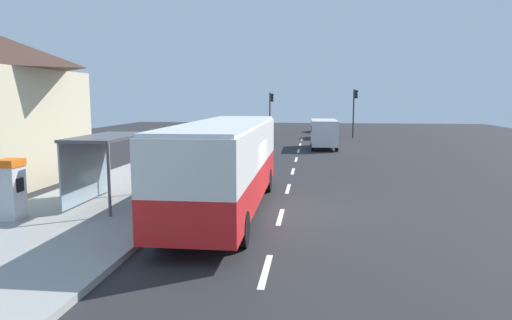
% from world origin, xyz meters
% --- Properties ---
extents(ground_plane, '(56.00, 92.00, 0.04)m').
position_xyz_m(ground_plane, '(0.00, 14.00, -0.02)').
color(ground_plane, '#262628').
extents(sidewalk_platform, '(6.20, 30.00, 0.18)m').
position_xyz_m(sidewalk_platform, '(-6.40, 2.00, 0.09)').
color(sidewalk_platform, '#999993').
rests_on(sidewalk_platform, ground).
extents(lane_stripe_seg_0, '(0.16, 2.20, 0.01)m').
position_xyz_m(lane_stripe_seg_0, '(0.25, -6.00, 0.01)').
color(lane_stripe_seg_0, silver).
rests_on(lane_stripe_seg_0, ground).
extents(lane_stripe_seg_1, '(0.16, 2.20, 0.01)m').
position_xyz_m(lane_stripe_seg_1, '(0.25, -1.00, 0.01)').
color(lane_stripe_seg_1, silver).
rests_on(lane_stripe_seg_1, ground).
extents(lane_stripe_seg_2, '(0.16, 2.20, 0.01)m').
position_xyz_m(lane_stripe_seg_2, '(0.25, 4.00, 0.01)').
color(lane_stripe_seg_2, silver).
rests_on(lane_stripe_seg_2, ground).
extents(lane_stripe_seg_3, '(0.16, 2.20, 0.01)m').
position_xyz_m(lane_stripe_seg_3, '(0.25, 9.00, 0.01)').
color(lane_stripe_seg_3, silver).
rests_on(lane_stripe_seg_3, ground).
extents(lane_stripe_seg_4, '(0.16, 2.20, 0.01)m').
position_xyz_m(lane_stripe_seg_4, '(0.25, 14.00, 0.01)').
color(lane_stripe_seg_4, silver).
rests_on(lane_stripe_seg_4, ground).
extents(lane_stripe_seg_5, '(0.16, 2.20, 0.01)m').
position_xyz_m(lane_stripe_seg_5, '(0.25, 19.00, 0.01)').
color(lane_stripe_seg_5, silver).
rests_on(lane_stripe_seg_5, ground).
extents(lane_stripe_seg_6, '(0.16, 2.20, 0.01)m').
position_xyz_m(lane_stripe_seg_6, '(0.25, 24.00, 0.01)').
color(lane_stripe_seg_6, silver).
rests_on(lane_stripe_seg_6, ground).
extents(lane_stripe_seg_7, '(0.16, 2.20, 0.01)m').
position_xyz_m(lane_stripe_seg_7, '(0.25, 29.00, 0.01)').
color(lane_stripe_seg_7, silver).
rests_on(lane_stripe_seg_7, ground).
extents(bus, '(2.60, 11.03, 3.21)m').
position_xyz_m(bus, '(-1.71, -0.60, 1.84)').
color(bus, red).
rests_on(bus, ground).
extents(white_van, '(2.13, 5.25, 2.30)m').
position_xyz_m(white_van, '(2.20, 21.13, 1.34)').
color(white_van, silver).
rests_on(white_van, ground).
extents(sedan_near, '(1.90, 4.43, 1.52)m').
position_xyz_m(sedan_near, '(2.30, 30.70, 0.79)').
color(sedan_near, '#A51919').
rests_on(sedan_near, ground).
extents(sedan_far, '(1.88, 4.42, 1.52)m').
position_xyz_m(sedan_far, '(2.30, 39.87, 0.79)').
color(sedan_far, '#195933').
rests_on(sedan_far, ground).
extents(ticket_machine, '(0.66, 0.76, 1.94)m').
position_xyz_m(ticket_machine, '(-8.19, -2.96, 1.17)').
color(ticket_machine, silver).
rests_on(ticket_machine, sidewalk_platform).
extents(recycling_bin_orange, '(0.52, 0.52, 0.95)m').
position_xyz_m(recycling_bin_orange, '(-4.20, 1.49, 0.66)').
color(recycling_bin_orange, orange).
rests_on(recycling_bin_orange, sidewalk_platform).
extents(recycling_bin_red, '(0.52, 0.52, 0.95)m').
position_xyz_m(recycling_bin_red, '(-4.20, 2.19, 0.66)').
color(recycling_bin_red, red).
rests_on(recycling_bin_red, sidewalk_platform).
extents(recycling_bin_yellow, '(0.52, 0.52, 0.95)m').
position_xyz_m(recycling_bin_yellow, '(-4.20, 2.89, 0.66)').
color(recycling_bin_yellow, yellow).
rests_on(recycling_bin_yellow, sidewalk_platform).
extents(recycling_bin_green, '(0.52, 0.52, 0.95)m').
position_xyz_m(recycling_bin_green, '(-4.20, 3.59, 0.66)').
color(recycling_bin_green, green).
rests_on(recycling_bin_green, sidewalk_platform).
extents(traffic_light_near_side, '(0.49, 0.28, 4.92)m').
position_xyz_m(traffic_light_near_side, '(5.50, 31.71, 3.28)').
color(traffic_light_near_side, '#2D2D2D').
rests_on(traffic_light_near_side, ground).
extents(traffic_light_far_side, '(0.49, 0.28, 4.58)m').
position_xyz_m(traffic_light_far_side, '(-3.10, 32.51, 3.07)').
color(traffic_light_far_side, '#2D2D2D').
rests_on(traffic_light_far_side, ground).
extents(bus_shelter, '(1.80, 4.00, 2.50)m').
position_xyz_m(bus_shelter, '(-6.41, -0.36, 2.10)').
color(bus_shelter, '#4C4C51').
rests_on(bus_shelter, sidewalk_platform).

